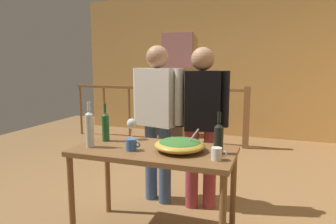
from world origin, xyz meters
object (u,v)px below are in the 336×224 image
at_px(serving_table, 154,159).
at_px(salad_bowl, 180,145).
at_px(mug_white, 217,154).
at_px(wine_bottle_green, 106,126).
at_px(flat_screen_tv, 174,103).
at_px(wine_bottle_clear, 90,128).
at_px(tv_console, 174,124).
at_px(stair_railing, 181,107).
at_px(mug_blue, 131,145).
at_px(person_standing_right, 202,117).
at_px(framed_picture, 177,50).
at_px(wine_glass, 132,125).
at_px(wine_bottle_dark, 219,137).
at_px(person_standing_left, 158,111).

bearing_deg(serving_table, salad_bowl, 2.42).
bearing_deg(mug_white, wine_bottle_green, 168.04).
bearing_deg(flat_screen_tv, wine_bottle_clear, -82.35).
distance_m(tv_console, wine_bottle_green, 3.71).
xyz_separation_m(stair_railing, mug_blue, (0.56, -3.23, 0.15)).
bearing_deg(person_standing_right, mug_white, 95.26).
bearing_deg(person_standing_right, wine_bottle_clear, 32.29).
height_order(framed_picture, stair_railing, framed_picture).
bearing_deg(stair_railing, wine_glass, -82.06).
bearing_deg(flat_screen_tv, stair_railing, -60.06).
relative_size(framed_picture, tv_console, 0.82).
bearing_deg(person_standing_right, serving_table, 56.17).
xyz_separation_m(tv_console, mug_blue, (0.87, -3.81, 0.61)).
distance_m(wine_glass, person_standing_right, 0.71).
distance_m(serving_table, person_standing_right, 0.77).
bearing_deg(mug_blue, wine_glass, 115.44).
bearing_deg(serving_table, mug_blue, -145.29).
relative_size(flat_screen_tv, wine_bottle_dark, 1.56).
bearing_deg(tv_console, mug_white, -67.81).
relative_size(tv_console, wine_bottle_dark, 2.78).
height_order(tv_console, salad_bowl, salad_bowl).
bearing_deg(wine_bottle_clear, person_standing_left, 70.81).
relative_size(tv_console, mug_blue, 7.34).
bearing_deg(tv_console, person_standing_left, -75.26).
bearing_deg(framed_picture, mug_blue, -77.31).
height_order(serving_table, wine_glass, wine_glass).
relative_size(framed_picture, wine_bottle_clear, 1.97).
bearing_deg(tv_console, flat_screen_tv, -90.00).
xyz_separation_m(wine_bottle_dark, person_standing_left, (-0.75, 0.65, 0.07)).
distance_m(stair_railing, serving_table, 3.20).
height_order(serving_table, mug_blue, mug_blue).
distance_m(wine_bottle_clear, mug_blue, 0.38).
height_order(wine_bottle_green, mug_blue, wine_bottle_green).
distance_m(framed_picture, serving_table, 4.26).
distance_m(stair_railing, wine_bottle_clear, 3.27).
height_order(flat_screen_tv, mug_white, mug_white).
relative_size(tv_console, wine_bottle_clear, 2.39).
distance_m(wine_bottle_green, mug_blue, 0.41).
distance_m(tv_console, serving_table, 3.87).
xyz_separation_m(stair_railing, tv_console, (-0.31, 0.58, -0.46)).
relative_size(wine_bottle_clear, wine_bottle_green, 1.12).
bearing_deg(flat_screen_tv, mug_blue, -76.95).
bearing_deg(stair_railing, person_standing_left, -78.88).
bearing_deg(wine_bottle_clear, tv_console, 97.59).
xyz_separation_m(wine_bottle_green, person_standing_left, (0.27, 0.59, 0.06)).
distance_m(wine_glass, wine_bottle_dark, 0.85).
height_order(wine_bottle_green, person_standing_left, person_standing_left).
height_order(stair_railing, person_standing_left, person_standing_left).
height_order(serving_table, person_standing_left, person_standing_left).
xyz_separation_m(flat_screen_tv, salad_bowl, (1.24, -3.66, 0.16)).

